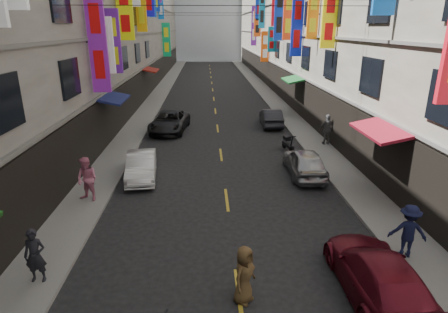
{
  "coord_description": "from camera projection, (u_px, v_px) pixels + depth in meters",
  "views": [
    {
      "loc": [
        -0.82,
        3.51,
        6.96
      ],
      "look_at": [
        -0.41,
        11.92,
        4.06
      ],
      "focal_mm": 30.0,
      "sensor_mm": 36.0,
      "label": 1
    }
  ],
  "objects": [
    {
      "name": "pedestrian_rfar",
      "position": [
        327.0,
        129.0,
        22.92
      ],
      "size": [
        1.13,
        0.69,
        1.87
      ],
      "primitive_type": "imported",
      "rotation": [
        0.0,
        0.0,
        3.21
      ],
      "color": "#535456",
      "rests_on": "sidewalk_right"
    },
    {
      "name": "sidewalk_right",
      "position": [
        271.0,
        98.0,
        38.91
      ],
      "size": [
        2.0,
        90.0,
        0.12
      ],
      "primitive_type": "cube",
      "color": "slate",
      "rests_on": "ground"
    },
    {
      "name": "car_right_mid",
      "position": [
        305.0,
        162.0,
        18.44
      ],
      "size": [
        1.73,
        4.08,
        1.38
      ],
      "primitive_type": "imported",
      "rotation": [
        0.0,
        0.0,
        3.11
      ],
      "color": "#A5A6AA",
      "rests_on": "ground"
    },
    {
      "name": "car_right_far",
      "position": [
        271.0,
        117.0,
        27.8
      ],
      "size": [
        1.51,
        3.97,
        1.29
      ],
      "primitive_type": "imported",
      "rotation": [
        0.0,
        0.0,
        3.11
      ],
      "color": "#24242C",
      "rests_on": "ground"
    },
    {
      "name": "scooter_far_right",
      "position": [
        288.0,
        144.0,
        22.15
      ],
      "size": [
        0.56,
        1.8,
        1.14
      ],
      "rotation": [
        0.0,
        0.0,
        3.28
      ],
      "color": "black",
      "rests_on": "ground"
    },
    {
      "name": "building_row_right",
      "position": [
        337.0,
        0.0,
        36.11
      ],
      "size": [
        10.14,
        90.0,
        19.0
      ],
      "color": "#ABA38F",
      "rests_on": "ground"
    },
    {
      "name": "sidewalk_left",
      "position": [
        155.0,
        99.0,
        38.36
      ],
      "size": [
        2.0,
        90.0,
        0.12
      ],
      "primitive_type": "cube",
      "color": "slate",
      "rests_on": "ground"
    },
    {
      "name": "pedestrian_lfar",
      "position": [
        87.0,
        179.0,
        15.38
      ],
      "size": [
        1.09,
        0.95,
        1.87
      ],
      "primitive_type": "imported",
      "rotation": [
        0.0,
        0.0,
        -0.43
      ],
      "color": "#D57192",
      "rests_on": "sidewalk_left"
    },
    {
      "name": "haze_block",
      "position": [
        208.0,
        8.0,
        82.28
      ],
      "size": [
        18.0,
        8.0,
        22.0
      ],
      "primitive_type": "cube",
      "color": "silver",
      "rests_on": "ground"
    },
    {
      "name": "car_left_mid",
      "position": [
        141.0,
        166.0,
        18.1
      ],
      "size": [
        1.73,
        3.94,
        1.26
      ],
      "primitive_type": "imported",
      "rotation": [
        0.0,
        0.0,
        0.11
      ],
      "color": "silver",
      "rests_on": "ground"
    },
    {
      "name": "pedestrian_crossing",
      "position": [
        244.0,
        275.0,
        9.82
      ],
      "size": [
        0.92,
        0.97,
        1.64
      ],
      "primitive_type": "imported",
      "rotation": [
        0.0,
        0.0,
        0.93
      ],
      "color": "brown",
      "rests_on": "ground"
    },
    {
      "name": "pedestrian_lnear",
      "position": [
        35.0,
        256.0,
        10.45
      ],
      "size": [
        0.6,
        0.55,
        1.63
      ],
      "primitive_type": "imported",
      "rotation": [
        0.0,
        0.0,
        0.01
      ],
      "color": "black",
      "rests_on": "sidewalk_left"
    },
    {
      "name": "lane_markings",
      "position": [
        215.0,
        104.0,
        35.82
      ],
      "size": [
        0.12,
        80.2,
        0.01
      ],
      "color": "gold",
      "rests_on": "ground"
    },
    {
      "name": "street_awnings",
      "position": [
        199.0,
        97.0,
        22.51
      ],
      "size": [
        13.99,
        35.2,
        0.41
      ],
      "color": "#175115",
      "rests_on": "ground"
    },
    {
      "name": "pedestrian_rnear",
      "position": [
        408.0,
        231.0,
        11.62
      ],
      "size": [
        1.24,
        0.88,
        1.74
      ],
      "primitive_type": "imported",
      "rotation": [
        0.0,
        0.0,
        2.84
      ],
      "color": "black",
      "rests_on": "sidewalk_right"
    },
    {
      "name": "car_right_near",
      "position": [
        378.0,
        275.0,
        10.03
      ],
      "size": [
        1.94,
        4.67,
        1.35
      ],
      "primitive_type": "imported",
      "rotation": [
        0.0,
        0.0,
        3.13
      ],
      "color": "maroon",
      "rests_on": "ground"
    },
    {
      "name": "car_left_far",
      "position": [
        170.0,
        122.0,
        26.36
      ],
      "size": [
        2.85,
        5.2,
        1.38
      ],
      "primitive_type": "imported",
      "rotation": [
        0.0,
        0.0,
        -0.12
      ],
      "color": "black",
      "rests_on": "ground"
    }
  ]
}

